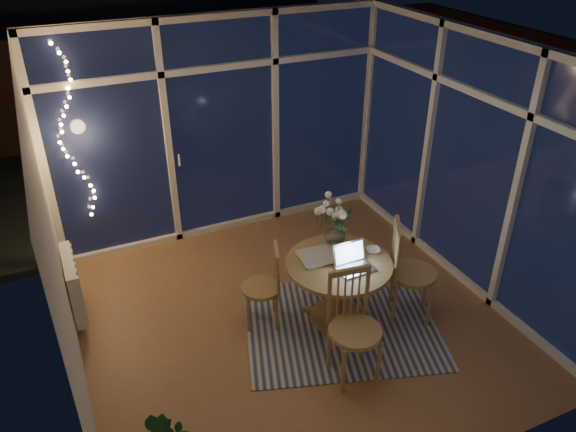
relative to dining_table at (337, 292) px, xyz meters
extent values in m
plane|color=#90623E|center=(-0.37, 0.20, -0.34)|extent=(4.00, 4.00, 0.00)
plane|color=white|center=(-0.37, 0.20, 2.26)|extent=(4.00, 4.00, 0.00)
cube|color=beige|center=(-0.37, 2.20, 0.96)|extent=(4.00, 0.04, 2.60)
cube|color=beige|center=(-0.37, -1.80, 0.96)|extent=(4.00, 0.04, 2.60)
cube|color=beige|center=(-2.37, 0.20, 0.96)|extent=(0.04, 4.00, 2.60)
cube|color=beige|center=(1.63, 0.20, 0.96)|extent=(0.04, 4.00, 2.60)
cube|color=white|center=(-0.37, 2.16, 0.96)|extent=(4.00, 0.10, 2.60)
cube|color=white|center=(1.59, 0.20, 0.96)|extent=(0.10, 4.00, 2.60)
cube|color=silver|center=(-2.31, 1.10, 0.06)|extent=(0.10, 0.70, 0.58)
cube|color=black|center=(0.13, 5.20, -0.40)|extent=(12.00, 6.00, 0.10)
cube|color=#3B2115|center=(-0.37, 5.70, 0.56)|extent=(11.00, 0.08, 1.80)
sphere|color=black|center=(-1.17, 3.60, 0.11)|extent=(0.90, 0.90, 0.90)
cube|color=#C1B79D|center=(0.00, -0.10, -0.34)|extent=(2.22, 1.98, 0.01)
cylinder|color=olive|center=(0.00, 0.00, 0.00)|extent=(1.27, 1.27, 0.69)
cube|color=olive|center=(-0.68, 0.28, 0.09)|extent=(0.50, 0.50, 0.86)
cube|color=olive|center=(0.70, -0.23, 0.18)|extent=(0.66, 0.66, 1.05)
cube|color=olive|center=(-0.22, -0.70, 0.17)|extent=(0.53, 0.53, 1.02)
imported|color=silver|center=(0.12, 0.31, 0.45)|extent=(0.25, 0.25, 0.21)
imported|color=white|center=(0.38, 0.02, 0.36)|extent=(0.19, 0.19, 0.04)
cube|color=silver|center=(-0.11, 0.16, 0.35)|extent=(0.43, 0.34, 0.02)
cube|color=black|center=(0.08, -0.11, 0.35)|extent=(0.11, 0.08, 0.01)
camera|label=1|loc=(-2.23, -3.73, 3.34)|focal=35.00mm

